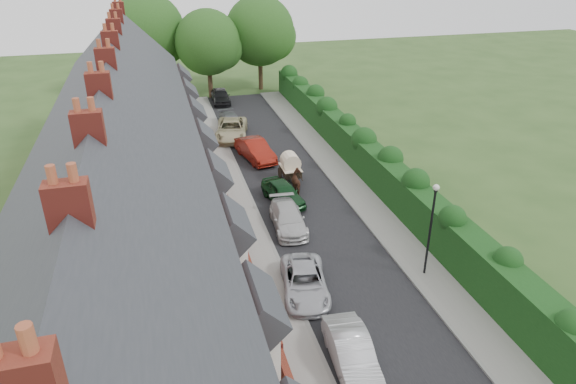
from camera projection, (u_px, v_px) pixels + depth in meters
name	position (u px, v px, depth m)	size (l,w,h in m)	color
ground	(398.00, 339.00, 22.23)	(140.00, 140.00, 0.00)	#2D4C1E
road	(312.00, 220.00, 31.65)	(6.00, 58.00, 0.02)	black
pavement_hedge_side	(373.00, 211.00, 32.57)	(2.20, 58.00, 0.12)	gray
pavement_house_side	(250.00, 227.00, 30.74)	(1.70, 58.00, 0.12)	gray
kerb_hedge_side	(358.00, 213.00, 32.33)	(0.18, 58.00, 0.13)	gray
kerb_house_side	(263.00, 225.00, 30.92)	(0.18, 58.00, 0.13)	gray
hedge	(401.00, 186.00, 32.30)	(2.10, 58.00, 2.85)	#113612
terrace_row	(127.00, 179.00, 26.40)	(9.05, 40.50, 11.50)	brown
garden_wall_row	(236.00, 232.00, 29.46)	(0.35, 40.35, 1.10)	maroon
lamppost	(432.00, 219.00, 25.03)	(0.32, 0.32, 5.16)	black
tree_far_left	(211.00, 44.00, 53.83)	(7.14, 6.80, 9.29)	#332316
tree_far_right	(263.00, 32.00, 56.69)	(7.98, 7.60, 10.31)	#332316
tree_far_back	(151.00, 33.00, 54.66)	(8.40, 8.00, 10.82)	#332316
car_silver_a	(352.00, 353.00, 20.48)	(1.50, 4.31, 1.42)	#B8B8BD
car_silver_b	(305.00, 282.00, 24.84)	(2.12, 4.60, 1.28)	#BABCC2
car_white	(288.00, 218.00, 30.49)	(1.82, 4.48, 1.30)	silver
car_green	(283.00, 193.00, 33.46)	(1.67, 4.16, 1.42)	#103718
car_red	(255.00, 150.00, 40.01)	(1.67, 4.79, 1.58)	maroon
car_beige	(231.00, 129.00, 44.39)	(2.59, 5.62, 1.56)	#BBB087
car_grey	(231.00, 121.00, 46.85)	(1.79, 4.39, 1.27)	slate
car_black	(221.00, 96.00, 53.92)	(1.78, 4.43, 1.51)	black
horse	(298.00, 183.00, 34.68)	(0.84, 1.84, 1.55)	#462719
horse_cart	(290.00, 165.00, 36.20)	(1.35, 2.98, 2.15)	black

